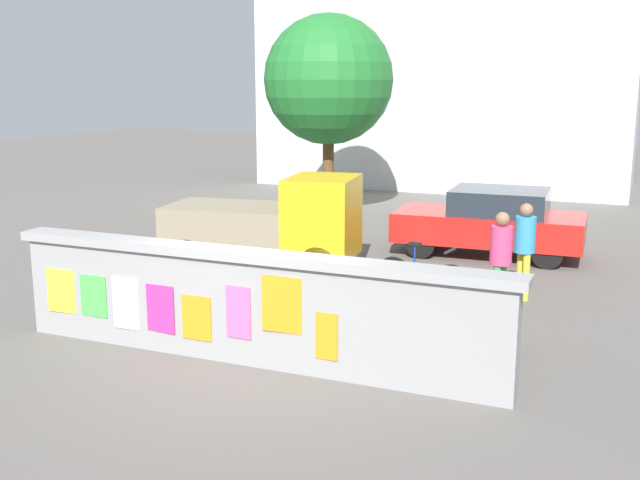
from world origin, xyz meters
TOP-DOWN VIEW (x-y plane):
  - ground at (0.00, 8.00)m, footprint 60.00×60.00m
  - poster_wall at (-0.01, -0.00)m, footprint 7.04×0.42m
  - auto_rickshaw_truck at (-1.84, 4.36)m, footprint 3.77×1.99m
  - car_parked at (1.73, 7.34)m, footprint 3.87×1.86m
  - motorcycle at (2.19, 1.40)m, footprint 1.90×0.56m
  - bicycle_near at (1.29, 3.70)m, footprint 1.70×0.45m
  - bicycle_far at (-0.10, 1.24)m, footprint 1.66×0.60m
  - person_walking at (2.61, 3.37)m, footprint 0.42×0.42m
  - person_bystander at (2.83, 4.35)m, footprint 0.48×0.48m
  - tree_roadside at (-3.16, 10.35)m, footprint 3.35×3.35m
  - building_background at (-1.85, 17.85)m, footprint 12.40×5.38m

SIDE VIEW (x-z plane):
  - ground at x=0.00m, z-range 0.00..0.00m
  - bicycle_near at x=1.29m, z-range -0.11..0.84m
  - bicycle_far at x=-0.10m, z-range -0.11..0.84m
  - motorcycle at x=2.19m, z-range 0.03..0.90m
  - car_parked at x=1.73m, z-range 0.03..1.43m
  - poster_wall at x=-0.01m, z-range 0.02..1.51m
  - auto_rickshaw_truck at x=-1.84m, z-range -0.02..1.83m
  - person_walking at x=2.61m, z-range 0.18..1.80m
  - person_bystander at x=2.83m, z-range 0.18..1.80m
  - tree_roadside at x=-3.16m, z-range 0.94..6.19m
  - building_background at x=-1.85m, z-range 0.02..9.50m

